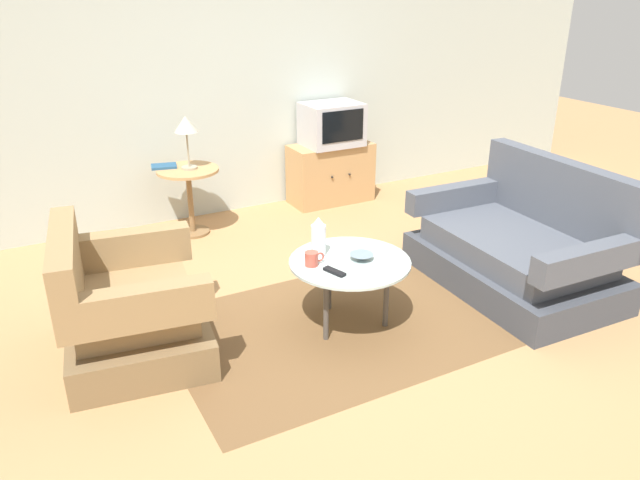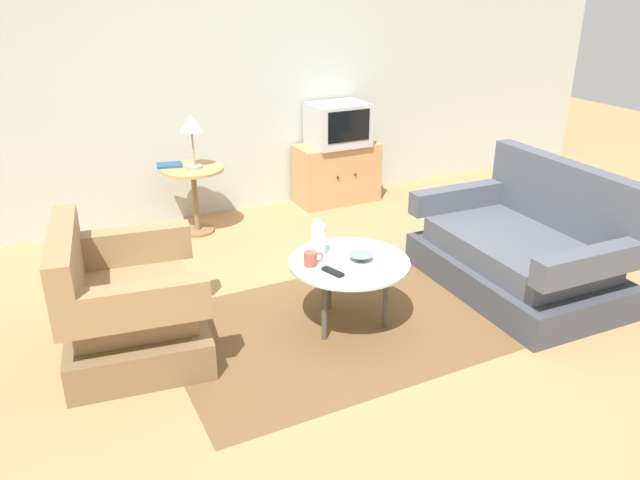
% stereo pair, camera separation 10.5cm
% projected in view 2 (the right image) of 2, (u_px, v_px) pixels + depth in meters
% --- Properties ---
extents(ground_plane, '(16.00, 16.00, 0.00)m').
position_uv_depth(ground_plane, '(360.00, 313.00, 4.34)').
color(ground_plane, '#AD7F51').
extents(back_wall, '(9.00, 0.12, 2.70)m').
position_uv_depth(back_wall, '(234.00, 73.00, 5.83)').
color(back_wall, '#B2BCB2').
rests_on(back_wall, ground).
extents(area_rug, '(2.39, 1.56, 0.00)m').
position_uv_depth(area_rug, '(348.00, 324.00, 4.21)').
color(area_rug, brown).
rests_on(area_rug, ground).
extents(armchair, '(0.97, 1.10, 0.85)m').
position_uv_depth(armchair, '(126.00, 309.00, 3.80)').
color(armchair, brown).
rests_on(armchair, ground).
extents(couch, '(1.03, 1.57, 0.94)m').
position_uv_depth(couch, '(524.00, 251.00, 4.62)').
color(couch, '#3E424B').
rests_on(couch, ground).
extents(coffee_table, '(0.80, 0.80, 0.48)m').
position_uv_depth(coffee_table, '(349.00, 266.00, 4.04)').
color(coffee_table, '#B2C6C1').
rests_on(coffee_table, ground).
extents(side_table, '(0.56, 0.56, 0.62)m').
position_uv_depth(side_table, '(194.00, 186.00, 5.55)').
color(side_table, tan).
rests_on(side_table, ground).
extents(tv_stand, '(0.85, 0.43, 0.61)m').
position_uv_depth(tv_stand, '(337.00, 173.00, 6.40)').
color(tv_stand, tan).
rests_on(tv_stand, ground).
extents(television, '(0.57, 0.45, 0.42)m').
position_uv_depth(television, '(338.00, 124.00, 6.18)').
color(television, '#B7B7BC').
rests_on(television, tv_stand).
extents(table_lamp, '(0.21, 0.21, 0.47)m').
position_uv_depth(table_lamp, '(191.00, 126.00, 5.34)').
color(table_lamp, '#9E937A').
rests_on(table_lamp, side_table).
extents(vase, '(0.10, 0.10, 0.27)m').
position_uv_depth(vase, '(318.00, 237.00, 4.06)').
color(vase, white).
rests_on(vase, coffee_table).
extents(mug, '(0.14, 0.09, 0.09)m').
position_uv_depth(mug, '(311.00, 259.00, 3.94)').
color(mug, '#B74C3D').
rests_on(mug, coffee_table).
extents(bowl, '(0.16, 0.16, 0.04)m').
position_uv_depth(bowl, '(361.00, 257.00, 4.02)').
color(bowl, slate).
rests_on(bowl, coffee_table).
extents(tv_remote_dark, '(0.09, 0.17, 0.02)m').
position_uv_depth(tv_remote_dark, '(333.00, 272.00, 3.85)').
color(tv_remote_dark, black).
rests_on(tv_remote_dark, coffee_table).
extents(tv_remote_silver, '(0.18, 0.13, 0.02)m').
position_uv_depth(tv_remote_silver, '(385.00, 266.00, 3.92)').
color(tv_remote_silver, '#B2B2B7').
rests_on(tv_remote_silver, coffee_table).
extents(book, '(0.25, 0.20, 0.02)m').
position_uv_depth(book, '(169.00, 165.00, 5.53)').
color(book, navy).
rests_on(book, side_table).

